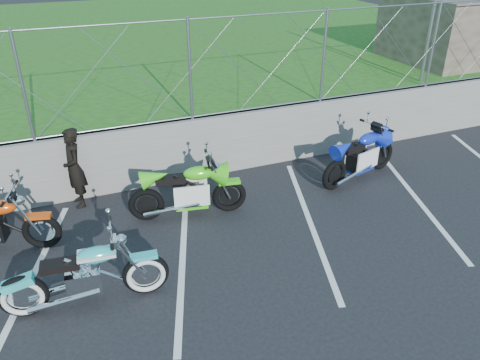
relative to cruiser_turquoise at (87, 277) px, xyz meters
name	(u,v)px	position (x,y,z in m)	size (l,w,h in m)	color
ground	(202,288)	(1.55, -0.30, -0.46)	(90.00, 90.00, 0.00)	black
retaining_wall	(147,156)	(1.55, 3.20, 0.19)	(30.00, 0.22, 1.30)	slate
grass_field	(90,52)	(1.55, 13.20, 0.19)	(30.00, 20.00, 1.30)	#1F5115
stone_building	(477,26)	(12.05, 5.20, 1.74)	(5.00, 3.00, 1.80)	brown
chain_link_fence	(139,76)	(1.55, 3.20, 1.84)	(28.00, 0.03, 2.00)	gray
sign_pole	(432,20)	(8.75, 3.60, 2.34)	(0.08, 0.08, 3.00)	gray
parking_lines	(249,234)	(2.75, 0.70, -0.46)	(18.29, 4.31, 0.01)	silver
cruiser_turquoise	(87,277)	(0.00, 0.00, 0.00)	(2.31, 0.73, 1.15)	black
sportbike_green	(190,192)	(1.99, 1.71, 0.02)	(2.15, 0.76, 1.12)	black
sportbike_blue	(361,157)	(5.75, 1.76, 0.03)	(2.14, 0.83, 1.13)	black
person_standing	(74,168)	(0.13, 2.90, 0.32)	(0.57, 0.37, 1.56)	black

